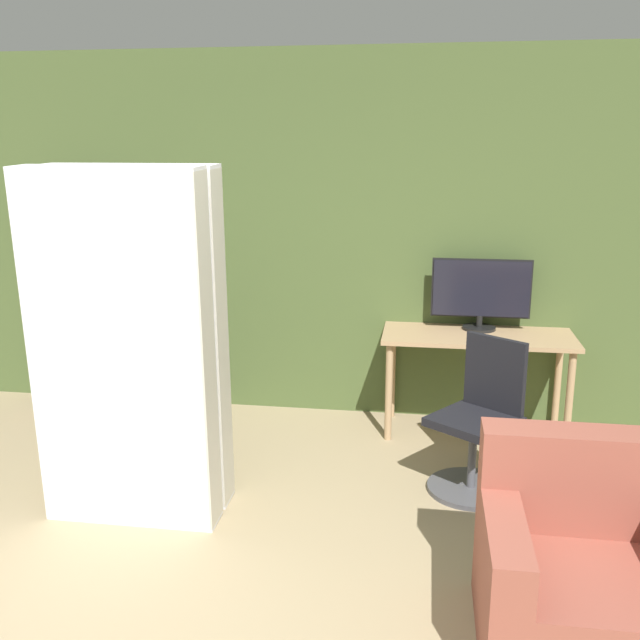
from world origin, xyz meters
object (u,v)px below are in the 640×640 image
Objects in this scene: office_chair at (479,431)px; armchair at (585,574)px; bookshelf at (79,307)px; monitor at (481,292)px; mattress_far at (142,340)px; mattress_near at (123,353)px.

armchair is (0.35, -1.34, -0.05)m from office_chair.
office_chair is at bearing 104.57° from armchair.
office_chair is 0.55× the size of bookshelf.
office_chair is at bearing -92.63° from monitor.
mattress_far is 2.52m from armchair.
mattress_far is (-1.90, -0.42, 0.60)m from office_chair.
armchair is at bearing -22.25° from mattress_far.
armchair is (2.25, -0.67, -0.65)m from mattress_near.
mattress_near is at bearing -56.73° from bookshelf.
mattress_far reaches higher than office_chair.
bookshelf reaches higher than office_chair.
monitor is 0.41× the size of bookshelf.
bookshelf is 0.87× the size of mattress_far.
mattress_far is (-1.95, -1.44, -0.04)m from monitor.
mattress_far is at bearing -167.64° from office_chair.
mattress_near is 2.44m from armchair.
monitor is 2.58m from mattress_near.
office_chair is at bearing 19.43° from mattress_near.
bookshelf is at bearing 123.27° from mattress_near.
mattress_near is at bearing -90.00° from mattress_far.
armchair is at bearing -82.74° from monitor.
monitor is 3.08m from bookshelf.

